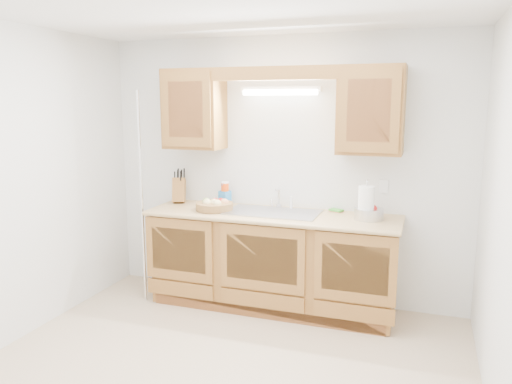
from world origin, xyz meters
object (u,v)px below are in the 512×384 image
at_px(fruit_basket, 215,205).
at_px(paper_towel, 366,203).
at_px(apple_bowl, 369,213).
at_px(knife_block, 179,190).

distance_m(fruit_basket, paper_towel, 1.38).
bearing_deg(paper_towel, apple_bowl, 52.95).
bearing_deg(knife_block, paper_towel, -25.74).
xyz_separation_m(fruit_basket, knife_block, (-0.49, 0.23, 0.08)).
xyz_separation_m(fruit_basket, apple_bowl, (1.40, 0.10, 0.01)).
xyz_separation_m(knife_block, apple_bowl, (1.89, -0.13, -0.07)).
xyz_separation_m(fruit_basket, paper_towel, (1.38, 0.07, 0.10)).
bearing_deg(knife_block, fruit_basket, -45.84).
xyz_separation_m(paper_towel, apple_bowl, (0.02, 0.03, -0.09)).
height_order(knife_block, paper_towel, paper_towel).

